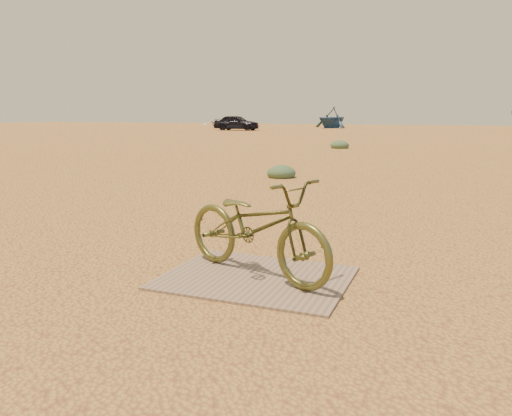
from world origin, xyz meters
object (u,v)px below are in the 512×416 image
at_px(car, 237,123).
at_px(boat_near_left, 223,123).
at_px(plywood_board, 256,278).
at_px(bicycle, 256,226).
at_px(boat_far_left, 332,117).

height_order(car, boat_near_left, car).
bearing_deg(plywood_board, car, 113.99).
distance_m(plywood_board, boat_near_left, 44.75).
relative_size(plywood_board, bicycle, 0.96).
height_order(plywood_board, boat_far_left, boat_far_left).
xyz_separation_m(plywood_board, boat_far_left, (-9.55, 44.14, 1.01)).
bearing_deg(boat_far_left, car, -98.63).
height_order(plywood_board, bicycle, bicycle).
bearing_deg(bicycle, car, 46.71).
bearing_deg(car, boat_near_left, 33.94).
relative_size(plywood_board, boat_near_left, 0.33).
distance_m(boat_near_left, boat_far_left, 10.50).
height_order(bicycle, boat_near_left, boat_near_left).
height_order(bicycle, car, car).
height_order(plywood_board, boat_near_left, boat_near_left).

